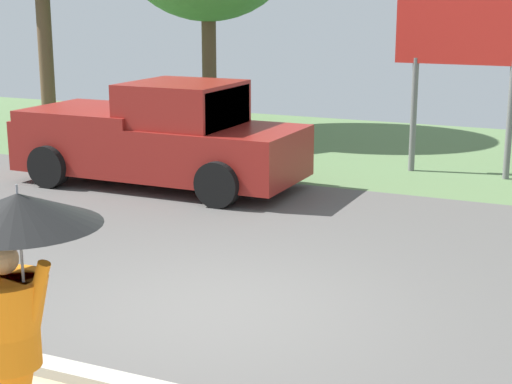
% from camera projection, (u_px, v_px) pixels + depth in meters
% --- Properties ---
extents(ground_plane, '(40.00, 22.00, 0.20)m').
position_uv_depth(ground_plane, '(309.00, 240.00, 11.46)').
color(ground_plane, '#565451').
extents(monk_pedestrian, '(1.13, 1.12, 2.13)m').
position_uv_depth(monk_pedestrian, '(13.00, 320.00, 5.57)').
color(monk_pedestrian, orange).
rests_on(monk_pedestrian, ground_plane).
extents(pickup_truck, '(5.20, 2.28, 1.88)m').
position_uv_depth(pickup_truck, '(160.00, 137.00, 14.45)').
color(pickup_truck, maroon).
rests_on(pickup_truck, ground_plane).
extents(roadside_billboard, '(2.60, 0.12, 3.50)m').
position_uv_depth(roadside_billboard, '(465.00, 40.00, 14.88)').
color(roadside_billboard, slate).
rests_on(roadside_billboard, ground_plane).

